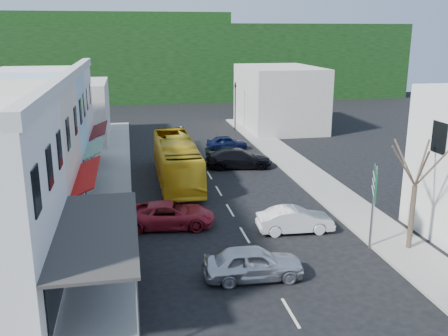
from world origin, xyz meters
TOP-DOWN VIEW (x-y plane):
  - ground at (0.00, 0.00)m, footprint 120.00×120.00m
  - sidewalk_left at (-7.50, 10.00)m, footprint 3.00×52.00m
  - sidewalk_right at (7.50, 10.00)m, footprint 3.00×52.00m
  - shopfront_row at (-12.49, 5.00)m, footprint 8.25×30.00m
  - distant_block_left at (-12.00, 27.00)m, footprint 8.00×10.00m
  - distant_block_right at (11.00, 30.00)m, footprint 8.00×12.00m
  - hillside at (-1.45, 65.09)m, footprint 80.00×26.00m
  - bus at (-2.64, 10.88)m, footprint 2.52×11.60m
  - car_silver at (-0.76, -4.93)m, footprint 4.47×1.97m
  - car_white at (2.85, -0.06)m, footprint 4.49×2.03m
  - car_red at (-3.93, 2.01)m, footprint 4.78×2.38m
  - car_black_near at (2.69, 13.75)m, footprint 4.69×2.36m
  - car_navy_mid at (3.05, 20.43)m, footprint 4.46×1.96m
  - pedestrian_left at (-7.76, 2.23)m, footprint 0.44×0.63m
  - direction_sign at (5.93, -2.91)m, footprint 1.67×2.14m
  - street_tree at (7.77, -3.47)m, footprint 3.79×3.79m
  - traffic_signal at (5.80, 29.56)m, footprint 1.04×1.33m

SIDE VIEW (x-z plane):
  - ground at x=0.00m, z-range 0.00..0.00m
  - sidewalk_left at x=-7.50m, z-range 0.00..0.15m
  - sidewalk_right at x=7.50m, z-range 0.00..0.15m
  - car_silver at x=-0.76m, z-range 0.00..1.40m
  - car_white at x=2.85m, z-range 0.00..1.40m
  - car_red at x=-3.93m, z-range 0.00..1.40m
  - car_black_near at x=2.69m, z-range 0.00..1.40m
  - car_navy_mid at x=3.05m, z-range 0.00..1.40m
  - pedestrian_left at x=-7.76m, z-range 0.15..1.85m
  - bus at x=-2.64m, z-range 0.00..3.10m
  - direction_sign at x=5.93m, z-range 0.00..4.39m
  - traffic_signal at x=5.80m, z-range 0.00..5.42m
  - distant_block_left at x=-12.00m, z-range 0.00..6.00m
  - street_tree at x=7.77m, z-range 0.00..6.88m
  - distant_block_right at x=11.00m, z-range 0.00..7.00m
  - shopfront_row at x=-12.49m, z-range 0.00..8.00m
  - hillside at x=-1.45m, z-range -0.27..13.73m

